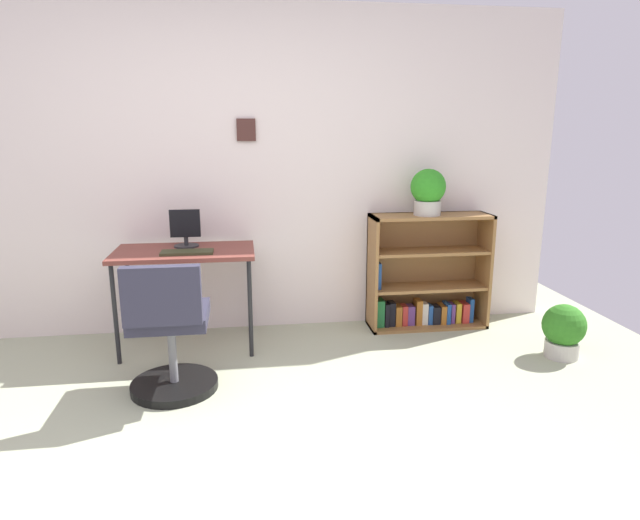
{
  "coord_description": "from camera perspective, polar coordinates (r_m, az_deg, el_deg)",
  "views": [
    {
      "loc": [
        0.14,
        -2.02,
        1.53
      ],
      "look_at": [
        0.6,
        1.22,
        0.74
      ],
      "focal_mm": 30.27,
      "sensor_mm": 36.0,
      "label": 1
    }
  ],
  "objects": [
    {
      "name": "potted_plant_floor",
      "position": [
        4.09,
        24.35,
        -6.74
      ],
      "size": [
        0.29,
        0.29,
        0.38
      ],
      "color": "#B7B2A8",
      "rests_on": "ground_plane"
    },
    {
      "name": "bookshelf_low",
      "position": [
        4.37,
        11.03,
        -1.83
      ],
      "size": [
        0.93,
        0.3,
        0.9
      ],
      "color": "olive",
      "rests_on": "ground_plane"
    },
    {
      "name": "ground_plane",
      "position": [
        2.54,
        -10.37,
        -23.77
      ],
      "size": [
        6.24,
        6.24,
        0.0
      ],
      "primitive_type": "plane",
      "color": "#A1A88A"
    },
    {
      "name": "wall_back",
      "position": [
        4.19,
        -10.03,
        9.05
      ],
      "size": [
        5.2,
        0.12,
        2.44
      ],
      "color": "silver",
      "rests_on": "ground_plane"
    },
    {
      "name": "office_chair",
      "position": [
        3.29,
        -15.58,
        -7.86
      ],
      "size": [
        0.52,
        0.55,
        0.83
      ],
      "color": "black",
      "rests_on": "ground_plane"
    },
    {
      "name": "potted_plant_on_shelf",
      "position": [
        4.18,
        11.35,
        7.19
      ],
      "size": [
        0.27,
        0.27,
        0.35
      ],
      "color": "#B7B2A8",
      "rests_on": "bookshelf_low"
    },
    {
      "name": "monitor",
      "position": [
        3.96,
        -14.04,
        3.11
      ],
      "size": [
        0.21,
        0.17,
        0.27
      ],
      "color": "#262628",
      "rests_on": "desk"
    },
    {
      "name": "keyboard",
      "position": [
        3.76,
        -13.87,
        0.82
      ],
      "size": [
        0.35,
        0.14,
        0.02
      ],
      "primitive_type": "cube",
      "color": "#34361F",
      "rests_on": "desk"
    },
    {
      "name": "desk",
      "position": [
        3.89,
        -14.11,
        0.12
      ],
      "size": [
        0.97,
        0.55,
        0.72
      ],
      "color": "brown",
      "rests_on": "ground_plane"
    }
  ]
}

